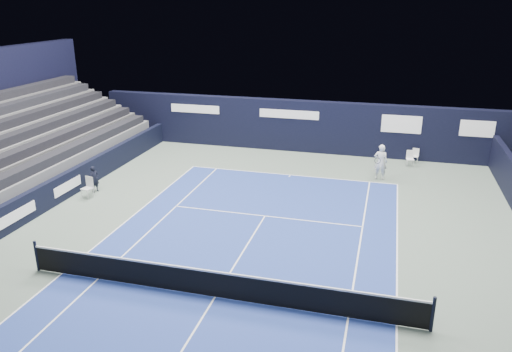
% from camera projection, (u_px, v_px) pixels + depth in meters
% --- Properties ---
extents(ground, '(48.00, 48.00, 0.00)m').
position_uv_depth(ground, '(234.00, 266.00, 17.36)').
color(ground, '#556559').
rests_on(ground, ground).
extents(court_surface, '(10.97, 23.77, 0.01)m').
position_uv_depth(court_surface, '(215.00, 297.00, 15.54)').
color(court_surface, navy).
rests_on(court_surface, ground).
extents(folding_chair_back_a, '(0.45, 0.47, 0.88)m').
position_uv_depth(folding_chair_back_a, '(410.00, 156.00, 27.66)').
color(folding_chair_back_a, white).
rests_on(folding_chair_back_a, ground).
extents(folding_chair_back_b, '(0.41, 0.40, 0.82)m').
position_uv_depth(folding_chair_back_b, '(415.00, 155.00, 28.25)').
color(folding_chair_back_b, white).
rests_on(folding_chair_back_b, ground).
extents(line_judge_chair, '(0.52, 0.51, 1.00)m').
position_uv_depth(line_judge_chair, '(88.00, 186.00, 23.23)').
color(line_judge_chair, silver).
rests_on(line_judge_chair, ground).
extents(line_judge, '(0.47, 0.55, 1.28)m').
position_uv_depth(line_judge, '(95.00, 179.00, 23.88)').
color(line_judge, black).
rests_on(line_judge, ground).
extents(court_markings, '(11.03, 23.83, 0.00)m').
position_uv_depth(court_markings, '(215.00, 297.00, 15.54)').
color(court_markings, white).
rests_on(court_markings, court_surface).
extents(tennis_net, '(12.90, 0.10, 1.10)m').
position_uv_depth(tennis_net, '(214.00, 283.00, 15.37)').
color(tennis_net, black).
rests_on(tennis_net, ground).
extents(back_sponsor_wall, '(26.00, 0.63, 3.10)m').
position_uv_depth(back_sponsor_wall, '(306.00, 126.00, 30.03)').
color(back_sponsor_wall, black).
rests_on(back_sponsor_wall, ground).
extents(side_barrier_left, '(0.33, 22.00, 1.20)m').
position_uv_depth(side_barrier_left, '(64.00, 186.00, 23.11)').
color(side_barrier_left, black).
rests_on(side_barrier_left, ground).
extents(spectator_stand, '(6.00, 18.00, 6.40)m').
position_uv_depth(spectator_stand, '(7.00, 146.00, 24.50)').
color(spectator_stand, '#505052').
rests_on(spectator_stand, ground).
extents(tennis_player, '(0.68, 0.84, 1.85)m').
position_uv_depth(tennis_player, '(381.00, 162.00, 25.48)').
color(tennis_player, silver).
rests_on(tennis_player, ground).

